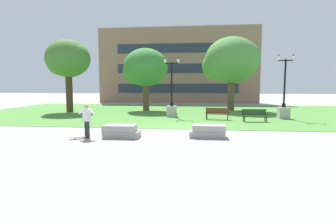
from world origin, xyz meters
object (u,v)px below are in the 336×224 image
Objects in this scene: person_skateboarder at (87,119)px; concrete_block_center at (121,131)px; skateboard at (80,137)px; park_bench_near_left at (217,113)px; lamp_post_center at (284,106)px; lamp_post_left at (172,105)px; park_bench_near_right at (255,115)px; concrete_block_left at (208,131)px.

concrete_block_center is at bearing 11.59° from person_skateboarder.
skateboard is 11.01m from park_bench_near_left.
skateboard is 0.18× the size of lamp_post_center.
park_bench_near_left is 0.37× the size of lamp_post_left.
lamp_post_left is (3.66, 9.74, 0.95)m from skateboard.
concrete_block_center is 10.47m from park_bench_near_right.
person_skateboarder is at bearing -143.73° from lamp_post_center.
concrete_block_center is 1.07× the size of person_skateboarder.
concrete_block_center is 9.33m from park_bench_near_left.
concrete_block_center is 13.90m from lamp_post_center.
concrete_block_left is at bearing -72.52° from lamp_post_left.
park_bench_near_right reaches higher than skateboard.
concrete_block_center is 4.47m from concrete_block_left.
lamp_post_center is (10.76, 8.77, 0.74)m from concrete_block_center.
skateboard is at bearing -110.62° from lamp_post_left.
lamp_post_left is at bearing 79.30° from concrete_block_center.
park_bench_near_left is (1.01, 7.04, 0.23)m from concrete_block_left.
skateboard is at bearing -132.15° from park_bench_near_left.
concrete_block_left is 10.41m from lamp_post_center.
lamp_post_left is 0.98× the size of lamp_post_center.
skateboard is at bearing -163.08° from concrete_block_center.
park_bench_near_right is (10.01, 7.25, 0.45)m from skateboard.
concrete_block_left is 9.07m from lamp_post_left.
person_skateboarder reaches higher than skateboard.
concrete_block_center is 0.99× the size of park_bench_near_left.
person_skateboarder reaches higher than park_bench_near_right.
concrete_block_left is 6.48m from skateboard.
lamp_post_center reaches higher than concrete_block_left.
concrete_block_center is at bearing -100.70° from lamp_post_left.
park_bench_near_right is at bearing 39.53° from concrete_block_center.
lamp_post_center reaches higher than person_skateboarder.
person_skateboarder is (-1.66, -0.34, 0.67)m from concrete_block_center.
lamp_post_center reaches higher than park_bench_near_right.
concrete_block_center is 0.36× the size of lamp_post_center.
concrete_block_left reaches higher than skateboard.
skateboard is at bearing -143.59° from lamp_post_center.
concrete_block_center is at bearing -140.47° from park_bench_near_right.
person_skateboarder is 12.00m from park_bench_near_right.
person_skateboarder is 10.65m from park_bench_near_left.
park_bench_near_left is at bearing 81.87° from concrete_block_left.
lamp_post_left is (-3.72, 1.58, 0.49)m from park_bench_near_left.
concrete_block_left is 0.98× the size of park_bench_near_left.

